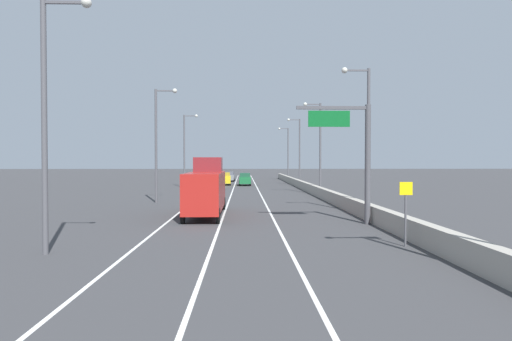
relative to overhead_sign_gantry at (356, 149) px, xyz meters
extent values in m
plane|color=#38383A|center=(-6.51, 39.62, -4.73)|extent=(320.00, 320.00, 0.00)
cube|color=silver|center=(-12.01, 30.62, -4.73)|extent=(0.16, 130.00, 0.00)
cube|color=silver|center=(-8.51, 30.62, -4.73)|extent=(0.16, 130.00, 0.00)
cube|color=silver|center=(-5.01, 30.62, -4.73)|extent=(0.16, 130.00, 0.00)
cube|color=#9E998E|center=(1.34, 15.62, -4.18)|extent=(0.60, 120.00, 1.10)
cylinder|color=#47474C|center=(0.74, 0.02, -0.98)|extent=(0.36, 0.36, 7.50)
cube|color=#47474C|center=(-1.51, 0.02, 2.57)|extent=(4.50, 0.20, 0.20)
cube|color=#0C5923|center=(-1.73, -0.10, 1.87)|extent=(2.60, 0.10, 1.00)
cylinder|color=#4C4C51|center=(0.44, -7.32, -3.53)|extent=(0.10, 0.10, 2.40)
cube|color=yellow|center=(0.44, -7.36, -2.03)|extent=(0.60, 0.04, 0.60)
cylinder|color=#4C4C51|center=(2.18, 4.94, 0.67)|extent=(0.24, 0.24, 10.79)
cube|color=#4C4C51|center=(1.28, 4.94, 5.92)|extent=(1.80, 0.12, 0.12)
sphere|color=beige|center=(0.38, 4.94, 5.92)|extent=(0.44, 0.44, 0.44)
cylinder|color=#4C4C51|center=(2.01, 24.45, 0.67)|extent=(0.24, 0.24, 10.79)
cube|color=#4C4C51|center=(1.11, 24.45, 5.92)|extent=(1.80, 0.12, 0.12)
sphere|color=beige|center=(0.21, 24.45, 5.92)|extent=(0.44, 0.44, 0.44)
cylinder|color=#4C4C51|center=(2.05, 43.95, 0.67)|extent=(0.24, 0.24, 10.79)
cube|color=#4C4C51|center=(1.15, 43.95, 5.92)|extent=(1.80, 0.12, 0.12)
sphere|color=beige|center=(0.25, 43.95, 5.92)|extent=(0.44, 0.44, 0.44)
cylinder|color=#4C4C51|center=(2.14, 63.45, 0.67)|extent=(0.24, 0.24, 10.79)
cube|color=#4C4C51|center=(1.24, 63.45, 5.92)|extent=(1.80, 0.12, 0.12)
sphere|color=beige|center=(0.34, 63.45, 5.92)|extent=(0.44, 0.44, 0.44)
cylinder|color=#4C4C51|center=(-15.48, -8.56, 0.67)|extent=(0.24, 0.24, 10.79)
cube|color=#4C4C51|center=(-14.58, -8.56, 5.92)|extent=(1.80, 0.12, 0.12)
sphere|color=beige|center=(-13.68, -8.56, 5.92)|extent=(0.44, 0.44, 0.44)
cylinder|color=#4C4C51|center=(-15.37, 14.84, 0.67)|extent=(0.24, 0.24, 10.79)
cube|color=#4C4C51|center=(-14.47, 14.84, 5.92)|extent=(1.80, 0.12, 0.12)
sphere|color=beige|center=(-13.57, 14.84, 5.92)|extent=(0.44, 0.44, 0.44)
cylinder|color=#4C4C51|center=(-15.80, 38.25, 0.67)|extent=(0.24, 0.24, 10.79)
cube|color=#4C4C51|center=(-14.90, 38.25, 5.92)|extent=(1.80, 0.12, 0.12)
sphere|color=beige|center=(-14.00, 38.25, 5.92)|extent=(0.44, 0.44, 0.44)
cube|color=slate|center=(-9.74, 59.39, -3.92)|extent=(1.97, 4.65, 0.93)
cube|color=#4D505A|center=(-9.76, 58.93, -3.16)|extent=(1.67, 2.12, 0.60)
cylinder|color=black|center=(-10.51, 61.26, -4.39)|extent=(0.24, 0.69, 0.68)
cylinder|color=black|center=(-8.85, 61.21, -4.39)|extent=(0.24, 0.69, 0.68)
cylinder|color=black|center=(-10.63, 57.57, -4.39)|extent=(0.24, 0.69, 0.68)
cylinder|color=black|center=(-8.97, 57.51, -4.39)|extent=(0.24, 0.69, 0.68)
cube|color=gold|center=(-10.07, 46.06, -3.80)|extent=(1.90, 4.59, 1.18)
cube|color=olive|center=(-10.06, 45.61, -2.91)|extent=(1.62, 2.09, 0.60)
cylinder|color=black|center=(-10.93, 47.86, -4.39)|extent=(0.24, 0.69, 0.68)
cylinder|color=black|center=(-9.32, 47.90, -4.39)|extent=(0.24, 0.69, 0.68)
cylinder|color=black|center=(-10.83, 44.22, -4.39)|extent=(0.24, 0.69, 0.68)
cylinder|color=black|center=(-9.22, 44.26, -4.39)|extent=(0.24, 0.69, 0.68)
cube|color=#196033|center=(-6.83, 44.67, -3.84)|extent=(1.92, 4.71, 1.10)
cube|color=#1C4633|center=(-6.82, 44.20, -2.99)|extent=(1.66, 2.13, 0.60)
cylinder|color=black|center=(-7.70, 46.54, -4.39)|extent=(0.23, 0.68, 0.68)
cylinder|color=black|center=(-6.03, 46.57, -4.39)|extent=(0.23, 0.68, 0.68)
cylinder|color=black|center=(-7.64, 42.76, -4.39)|extent=(0.23, 0.68, 0.68)
cylinder|color=black|center=(-5.96, 42.79, -4.39)|extent=(0.23, 0.68, 0.68)
cube|color=#A51E19|center=(-9.78, 4.61, -2.90)|extent=(2.41, 9.60, 2.65)
cube|color=maroon|center=(-9.78, 6.72, -1.02)|extent=(2.11, 2.11, 1.10)
cylinder|color=black|center=(-10.90, 8.71, -4.23)|extent=(0.22, 1.00, 1.00)
cylinder|color=black|center=(-8.66, 8.70, -4.23)|extent=(0.22, 1.00, 1.00)
cylinder|color=black|center=(-10.91, 0.51, -4.23)|extent=(0.22, 1.00, 1.00)
cylinder|color=black|center=(-8.67, 0.51, -4.23)|extent=(0.22, 1.00, 1.00)
camera|label=1|loc=(-7.07, -27.57, -0.76)|focal=31.12mm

